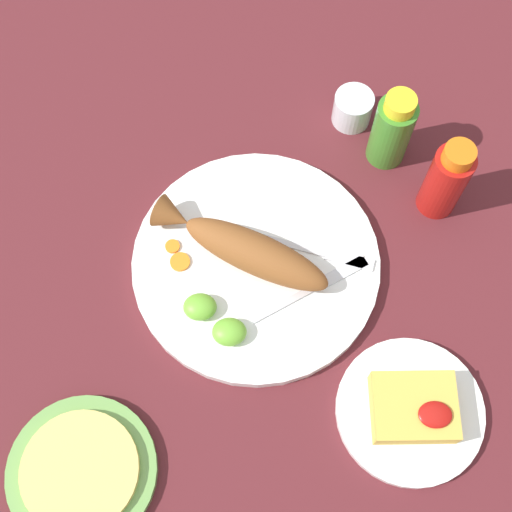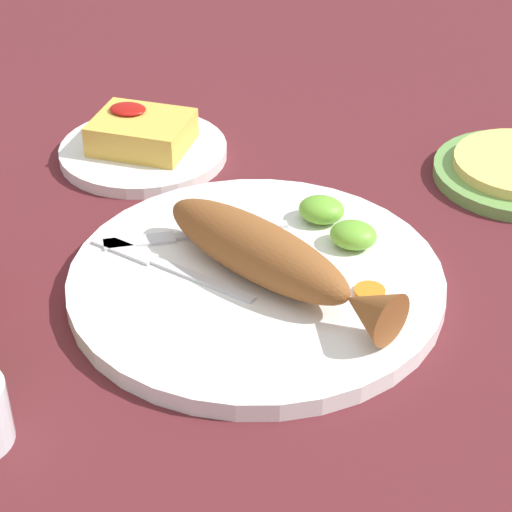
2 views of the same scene
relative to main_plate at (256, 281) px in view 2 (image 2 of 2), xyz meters
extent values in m
plane|color=#561E23|center=(0.00, 0.00, -0.01)|extent=(4.00, 4.00, 0.00)
cylinder|color=white|center=(0.00, 0.00, 0.00)|extent=(0.36, 0.36, 0.02)
ellipsoid|color=brown|center=(0.00, 0.00, 0.04)|extent=(0.22, 0.15, 0.06)
cone|color=brown|center=(-0.12, 0.06, 0.04)|extent=(0.07, 0.07, 0.05)
cube|color=silver|center=(0.04, 0.03, 0.01)|extent=(0.11, 0.04, 0.00)
cube|color=silver|center=(0.13, 0.00, 0.01)|extent=(0.07, 0.04, 0.00)
cube|color=silver|center=(0.04, -0.06, 0.01)|extent=(0.11, 0.06, 0.00)
cube|color=silver|center=(0.13, -0.02, 0.01)|extent=(0.07, 0.05, 0.00)
cylinder|color=orange|center=(-0.12, 0.02, 0.01)|extent=(0.02, 0.02, 0.00)
cylinder|color=orange|center=(-0.11, 0.00, 0.01)|extent=(0.03, 0.03, 0.00)
ellipsoid|color=#6BB233|center=(-0.08, -0.07, 0.02)|extent=(0.05, 0.04, 0.03)
ellipsoid|color=#6BB233|center=(-0.04, -0.11, 0.02)|extent=(0.05, 0.04, 0.03)
cylinder|color=white|center=(0.20, -0.21, 0.00)|extent=(0.20, 0.20, 0.01)
cube|color=gold|center=(0.20, -0.21, 0.02)|extent=(0.11, 0.09, 0.04)
ellipsoid|color=#AD140F|center=(0.22, -0.23, 0.04)|extent=(0.04, 0.03, 0.01)
camera|label=1|loc=(-0.01, -0.38, 0.95)|focal=50.00mm
camera|label=2|loc=(-0.20, 0.68, 0.52)|focal=65.00mm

